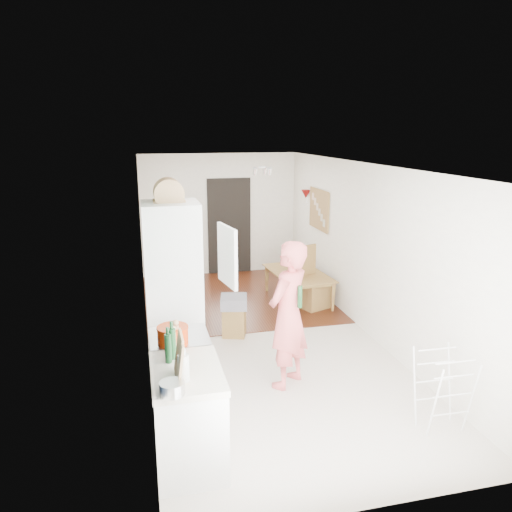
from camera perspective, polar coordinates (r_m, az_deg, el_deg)
name	(u,v)px	position (r m, az deg, el deg)	size (l,w,h in m)	color
room_shell	(260,255)	(6.99, 0.48, 0.09)	(3.20, 7.00, 2.50)	white
floor	(260,338)	(7.40, 0.46, -9.34)	(3.20, 7.00, 0.01)	beige
wood_floor_overlay	(236,297)	(9.08, -2.36, -4.74)	(3.20, 3.30, 0.01)	#4E2411
sage_wall_panel	(145,254)	(4.71, -12.54, 0.24)	(0.02, 3.00, 1.30)	slate
tile_splashback	(152,348)	(4.42, -11.81, -10.31)	(0.02, 1.90, 0.50)	black
doorway_recess	(229,226)	(10.41, -3.07, 3.40)	(0.90, 0.04, 2.00)	black
base_cabinet	(188,419)	(4.77, -7.76, -17.97)	(0.60, 0.90, 0.86)	white
worktop	(186,373)	(4.54, -7.96, -13.05)	(0.62, 0.92, 0.06)	beige
range_cooker	(181,379)	(5.41, -8.60, -13.69)	(0.60, 0.60, 0.88)	white
cooker_top	(179,338)	(5.22, -8.79, -9.22)	(0.60, 0.60, 0.04)	#BBBBBD
fridge_housing	(174,291)	(6.11, -9.40, -3.94)	(0.66, 0.66, 2.15)	white
fridge_door	(227,256)	(5.76, -3.31, 0.04)	(0.56, 0.04, 0.70)	white
fridge_interior	(198,251)	(6.01, -6.63, 0.56)	(0.02, 0.52, 0.66)	white
pinboard	(319,209)	(9.18, 7.25, 5.31)	(0.03, 0.90, 0.70)	#D8B363
pinboard_frame	(319,209)	(9.17, 7.16, 5.31)	(0.01, 0.94, 0.74)	olive
wall_sconce	(306,194)	(9.74, 5.72, 7.06)	(0.18, 0.18, 0.16)	maroon
person	(288,302)	(5.77, 3.72, -5.27)	(0.76, 0.50, 2.07)	#E46161
dining_table	(299,289)	(8.87, 4.98, -3.75)	(1.28, 0.71, 0.45)	olive
dining_chair	(313,278)	(8.48, 6.57, -2.52)	(0.44, 0.44, 1.05)	olive
stool	(234,321)	(7.42, -2.49, -7.49)	(0.32, 0.32, 0.43)	olive
grey_drape	(234,302)	(7.34, -2.55, -5.26)	(0.38, 0.38, 0.17)	gray
drying_rack	(442,391)	(5.51, 20.54, -14.29)	(0.42, 0.38, 0.83)	white
bread_bin	(169,193)	(5.92, -9.96, 7.09)	(0.36, 0.35, 0.19)	tan
red_casserole	(173,335)	(5.01, -9.49, -8.91)	(0.31, 0.31, 0.18)	red
steel_pan	(172,388)	(4.15, -9.55, -14.67)	(0.20, 0.20, 0.10)	#BBBBBD
held_bottle	(300,297)	(5.68, 5.02, -4.65)	(0.06, 0.06, 0.26)	#17431F
bottle_a	(172,344)	(4.68, -9.55, -9.87)	(0.07, 0.07, 0.29)	#17431F
bottle_b	(168,348)	(4.62, -10.00, -10.36)	(0.06, 0.06, 0.27)	#17431F
bottle_c	(184,368)	(4.30, -8.27, -12.53)	(0.10, 0.10, 0.24)	beige
pepper_mill_front	(173,343)	(4.79, -9.45, -9.79)	(0.06, 0.06, 0.22)	tan
pepper_mill_back	(176,336)	(4.95, -9.10, -8.99)	(0.06, 0.06, 0.21)	tan
chopping_boards	(179,358)	(4.28, -8.77, -11.44)	(0.04, 0.30, 0.40)	tan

